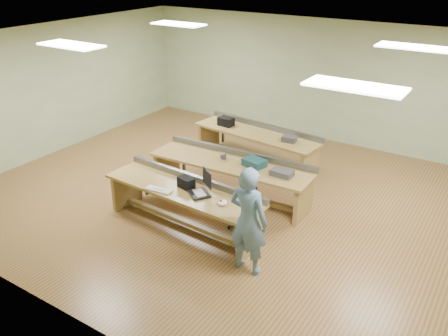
{
  "coord_description": "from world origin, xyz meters",
  "views": [
    {
      "loc": [
        4.19,
        -7.03,
        4.46
      ],
      "look_at": [
        0.05,
        -0.6,
        0.93
      ],
      "focal_mm": 38.0,
      "sensor_mm": 36.0,
      "label": 1
    }
  ],
  "objects_px": {
    "workbench_mid": "(231,170)",
    "task_chair": "(242,213)",
    "parts_bin_teal": "(254,163)",
    "laptop_base": "(199,194)",
    "drinks_can": "(223,156)",
    "camera_bag": "(186,183)",
    "workbench_back": "(257,140)",
    "mug": "(223,157)",
    "workbench_front": "(184,198)",
    "parts_bin_grey": "(282,173)",
    "person": "(248,221)"
  },
  "relations": [
    {
      "from": "parts_bin_grey",
      "to": "drinks_can",
      "type": "height_order",
      "value": "drinks_can"
    },
    {
      "from": "workbench_front",
      "to": "workbench_mid",
      "type": "distance_m",
      "value": 1.38
    },
    {
      "from": "workbench_back",
      "to": "mug",
      "type": "relative_size",
      "value": 24.65
    },
    {
      "from": "parts_bin_teal",
      "to": "mug",
      "type": "height_order",
      "value": "parts_bin_teal"
    },
    {
      "from": "camera_bag",
      "to": "parts_bin_teal",
      "type": "bearing_deg",
      "value": 80.87
    },
    {
      "from": "parts_bin_grey",
      "to": "mug",
      "type": "distance_m",
      "value": 1.29
    },
    {
      "from": "workbench_mid",
      "to": "camera_bag",
      "type": "distance_m",
      "value": 1.38
    },
    {
      "from": "workbench_mid",
      "to": "parts_bin_teal",
      "type": "height_order",
      "value": "parts_bin_teal"
    },
    {
      "from": "person",
      "to": "laptop_base",
      "type": "distance_m",
      "value": 1.27
    },
    {
      "from": "task_chair",
      "to": "drinks_can",
      "type": "height_order",
      "value": "drinks_can"
    },
    {
      "from": "drinks_can",
      "to": "workbench_back",
      "type": "bearing_deg",
      "value": 96.19
    },
    {
      "from": "task_chair",
      "to": "mug",
      "type": "bearing_deg",
      "value": 153.19
    },
    {
      "from": "camera_bag",
      "to": "workbench_back",
      "type": "bearing_deg",
      "value": 107.6
    },
    {
      "from": "mug",
      "to": "parts_bin_grey",
      "type": "bearing_deg",
      "value": -1.94
    },
    {
      "from": "workbench_back",
      "to": "drinks_can",
      "type": "distance_m",
      "value": 1.72
    },
    {
      "from": "parts_bin_teal",
      "to": "drinks_can",
      "type": "xyz_separation_m",
      "value": [
        -0.66,
        -0.06,
        -0.01
      ]
    },
    {
      "from": "workbench_front",
      "to": "camera_bag",
      "type": "distance_m",
      "value": 0.29
    },
    {
      "from": "workbench_front",
      "to": "parts_bin_grey",
      "type": "relative_size",
      "value": 7.67
    },
    {
      "from": "person",
      "to": "task_chair",
      "type": "bearing_deg",
      "value": -53.16
    },
    {
      "from": "workbench_front",
      "to": "drinks_can",
      "type": "relative_size",
      "value": 23.36
    },
    {
      "from": "laptop_base",
      "to": "parts_bin_grey",
      "type": "relative_size",
      "value": 0.92
    },
    {
      "from": "person",
      "to": "task_chair",
      "type": "distance_m",
      "value": 1.31
    },
    {
      "from": "laptop_base",
      "to": "parts_bin_grey",
      "type": "distance_m",
      "value": 1.63
    },
    {
      "from": "workbench_front",
      "to": "task_chair",
      "type": "distance_m",
      "value": 1.05
    },
    {
      "from": "workbench_front",
      "to": "camera_bag",
      "type": "xyz_separation_m",
      "value": [
        0.03,
        0.03,
        0.29
      ]
    },
    {
      "from": "camera_bag",
      "to": "parts_bin_teal",
      "type": "xyz_separation_m",
      "value": [
        0.54,
        1.41,
        -0.03
      ]
    },
    {
      "from": "workbench_front",
      "to": "person",
      "type": "relative_size",
      "value": 1.76
    },
    {
      "from": "laptop_base",
      "to": "parts_bin_grey",
      "type": "bearing_deg",
      "value": 94.38
    },
    {
      "from": "mug",
      "to": "parts_bin_teal",
      "type": "bearing_deg",
      "value": 4.59
    },
    {
      "from": "task_chair",
      "to": "person",
      "type": "bearing_deg",
      "value": -39.36
    },
    {
      "from": "person",
      "to": "parts_bin_teal",
      "type": "height_order",
      "value": "person"
    },
    {
      "from": "workbench_mid",
      "to": "parts_bin_teal",
      "type": "xyz_separation_m",
      "value": [
        0.47,
        0.07,
        0.26
      ]
    },
    {
      "from": "task_chair",
      "to": "parts_bin_grey",
      "type": "height_order",
      "value": "parts_bin_grey"
    },
    {
      "from": "workbench_front",
      "to": "workbench_back",
      "type": "relative_size",
      "value": 0.99
    },
    {
      "from": "workbench_mid",
      "to": "workbench_back",
      "type": "xyz_separation_m",
      "value": [
        -0.38,
        1.69,
        -0.01
      ]
    },
    {
      "from": "workbench_mid",
      "to": "task_chair",
      "type": "bearing_deg",
      "value": -50.88
    },
    {
      "from": "parts_bin_grey",
      "to": "workbench_mid",
      "type": "bearing_deg",
      "value": 178.4
    },
    {
      "from": "laptop_base",
      "to": "mug",
      "type": "distance_m",
      "value": 1.52
    },
    {
      "from": "workbench_mid",
      "to": "laptop_base",
      "type": "distance_m",
      "value": 1.48
    },
    {
      "from": "workbench_back",
      "to": "mug",
      "type": "height_order",
      "value": "workbench_back"
    },
    {
      "from": "task_chair",
      "to": "parts_bin_grey",
      "type": "distance_m",
      "value": 1.05
    },
    {
      "from": "camera_bag",
      "to": "person",
      "type": "bearing_deg",
      "value": -6.99
    },
    {
      "from": "workbench_front",
      "to": "parts_bin_grey",
      "type": "height_order",
      "value": "workbench_front"
    },
    {
      "from": "workbench_mid",
      "to": "task_chair",
      "type": "xyz_separation_m",
      "value": [
        0.79,
        -0.89,
        -0.26
      ]
    },
    {
      "from": "camera_bag",
      "to": "drinks_can",
      "type": "distance_m",
      "value": 1.36
    },
    {
      "from": "task_chair",
      "to": "workbench_back",
      "type": "bearing_deg",
      "value": 130.21
    },
    {
      "from": "person",
      "to": "workbench_back",
      "type": "bearing_deg",
      "value": -60.52
    },
    {
      "from": "workbench_front",
      "to": "parts_bin_teal",
      "type": "distance_m",
      "value": 1.58
    },
    {
      "from": "laptop_base",
      "to": "drinks_can",
      "type": "relative_size",
      "value": 2.79
    },
    {
      "from": "parts_bin_teal",
      "to": "drinks_can",
      "type": "distance_m",
      "value": 0.67
    }
  ]
}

